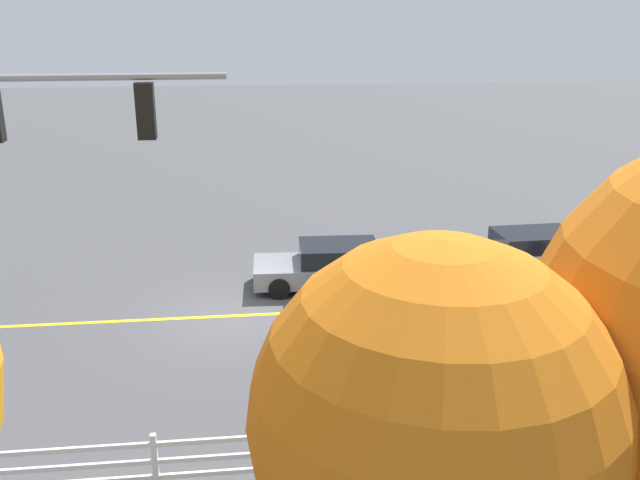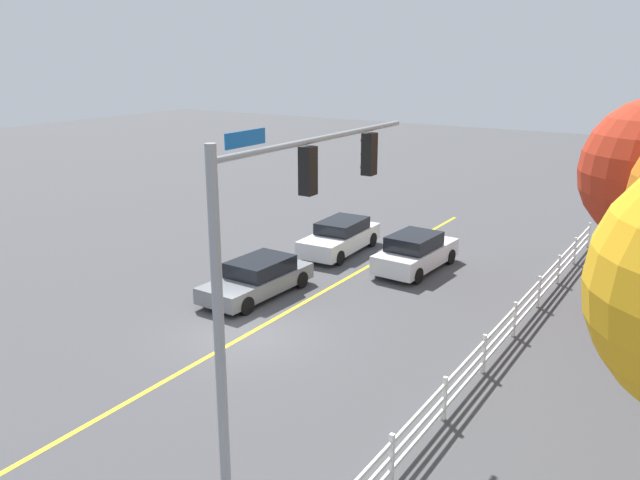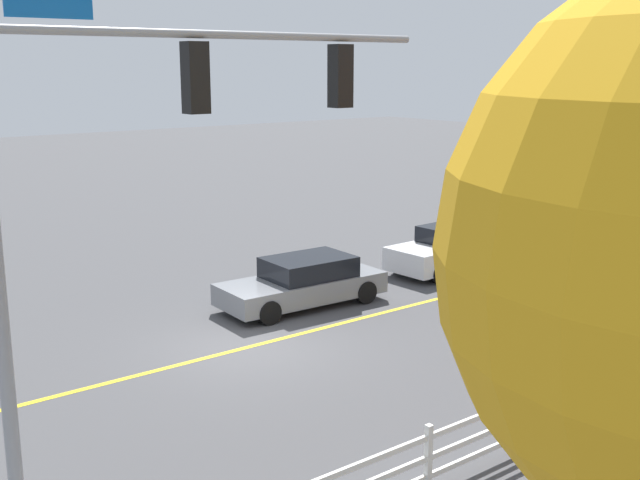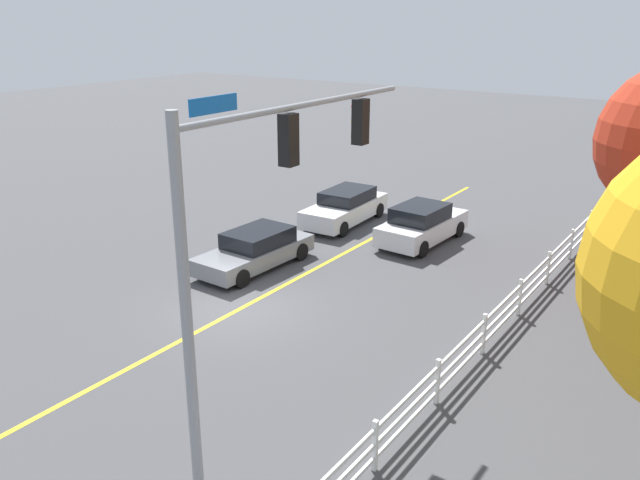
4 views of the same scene
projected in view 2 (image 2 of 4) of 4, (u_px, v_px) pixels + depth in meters
ground_plane at (247, 335)px, 20.89m from camera, size 120.00×120.00×0.00m
lane_center_stripe at (315, 296)px, 24.13m from camera, size 28.00×0.16×0.01m
signal_assembly at (284, 237)px, 12.98m from camera, size 7.10×0.38×7.39m
car_0 at (258, 278)px, 24.08m from camera, size 4.75×2.06×1.36m
car_1 at (416, 252)px, 26.84m from camera, size 4.50×2.10×1.55m
car_2 at (340, 237)px, 29.19m from camera, size 4.76×2.04×1.46m
white_rail_fence at (500, 335)px, 19.45m from camera, size 26.10×0.10×1.15m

